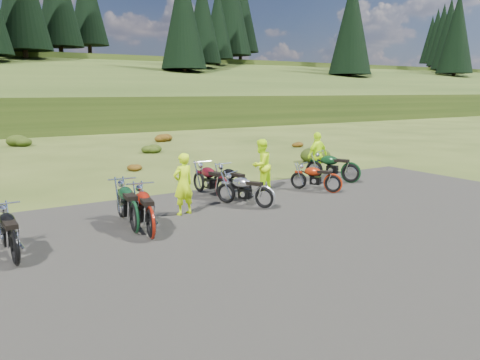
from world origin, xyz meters
TOP-DOWN VIEW (x-y plane):
  - ground at (0.00, 0.00)m, footprint 300.00×300.00m
  - gravel_pad at (0.00, -2.00)m, footprint 20.00×12.00m
  - hill_slope at (0.00, 50.00)m, footprint 300.00×45.97m
  - conifer_26 at (21.00, 49.00)m, footprint 6.16×6.16m
  - conifer_27 at (27.00, 55.00)m, footprint 5.72×5.72m
  - conifer_28 at (33.00, 61.00)m, footprint 5.28×5.28m
  - conifer_29 at (39.00, 67.00)m, footprint 7.92×7.92m
  - conifer_30 at (45.00, 73.00)m, footprint 7.48×7.48m
  - conifer_31 at (51.00, 48.00)m, footprint 7.04×7.04m
  - conifer_32 at (57.00, 54.00)m, footprint 6.60×6.60m
  - conifer_33 at (63.00, 60.00)m, footprint 6.16×6.16m
  - conifer_34 at (69.00, 66.00)m, footprint 5.72×5.72m
  - conifer_35 at (75.00, 72.00)m, footprint 5.28×5.28m
  - conifer_36 at (81.00, 78.00)m, footprint 7.92×7.92m
  - conifer_37 at (87.00, 53.00)m, footprint 7.48×7.48m
  - conifer_38 at (93.00, 59.00)m, footprint 7.04×7.04m
  - conifer_39 at (99.00, 65.00)m, footprint 6.60×6.60m
  - conifer_40 at (105.00, 71.00)m, footprint 6.16×6.16m
  - conifer_41 at (111.00, 77.00)m, footprint 5.72×5.72m
  - shrub_3 at (-3.30, 21.90)m, footprint 1.56×1.56m
  - shrub_4 at (-0.40, 9.20)m, footprint 0.77×0.77m
  - shrub_5 at (2.50, 14.50)m, footprint 1.03×1.03m
  - shrub_6 at (5.40, 19.80)m, footprint 1.30×1.30m
  - shrub_7 at (8.30, 7.10)m, footprint 1.56×1.56m
  - shrub_8 at (11.20, 12.40)m, footprint 0.77×0.77m
  - motorcycle_0 at (-6.24, -0.59)m, footprint 0.76×2.08m
  - motorcycle_1 at (-3.32, -0.40)m, footprint 1.10×2.29m
  - motorcycle_2 at (-3.49, 0.24)m, footprint 0.98×2.33m
  - motorcycle_3 at (0.56, 0.52)m, footprint 1.52×2.06m
  - motorcycle_4 at (0.07, 2.16)m, footprint 0.84×2.20m
  - motorcycle_5 at (0.71, 1.86)m, footprint 0.90×2.10m
  - motorcycle_6 at (3.80, 1.10)m, footprint 1.45×1.96m
  - motorcycle_7 at (5.61, 2.07)m, footprint 1.63×2.32m
  - person_middle at (-1.71, 1.23)m, footprint 0.70×0.52m
  - person_right_a at (1.93, 2.71)m, footprint 1.07×0.96m
  - person_right_b at (5.15, 3.45)m, footprint 1.14×0.62m

SIDE VIEW (x-z plane):
  - ground at x=0.00m, z-range 0.00..0.00m
  - gravel_pad at x=0.00m, z-range -0.02..0.02m
  - hill_slope at x=0.00m, z-range -4.69..4.69m
  - motorcycle_0 at x=-6.24m, z-range -0.54..0.54m
  - motorcycle_1 at x=-3.32m, z-range -0.58..0.58m
  - motorcycle_2 at x=-3.49m, z-range -0.59..0.59m
  - motorcycle_3 at x=0.56m, z-range -0.52..0.52m
  - motorcycle_4 at x=0.07m, z-range -0.57..0.57m
  - motorcycle_5 at x=0.71m, z-range -0.53..0.53m
  - motorcycle_6 at x=3.80m, z-range -0.49..0.49m
  - motorcycle_7 at x=5.61m, z-range -0.58..0.58m
  - shrub_4 at x=-0.40m, z-range 0.00..0.45m
  - shrub_8 at x=11.20m, z-range 0.00..0.45m
  - shrub_5 at x=2.50m, z-range 0.00..0.61m
  - shrub_6 at x=5.40m, z-range 0.00..0.77m
  - shrub_3 at x=-3.30m, z-range 0.00..0.92m
  - shrub_7 at x=8.30m, z-range 0.00..0.92m
  - person_middle at x=-1.71m, z-range 0.00..1.74m
  - person_right_a at x=1.93m, z-range 0.00..1.80m
  - person_right_b at x=5.15m, z-range 0.00..1.84m
  - conifer_26 at x=21.00m, z-range 5.37..21.37m
  - conifer_27 at x=27.00m, z-range 6.56..21.56m
  - conifer_31 at x=51.00m, z-range 5.18..23.18m
  - conifer_28 at x=33.00m, z-range 7.76..21.76m
  - conifer_32 at x=57.00m, z-range 6.37..23.37m
  - conifer_33 at x=63.00m, z-range 7.56..23.56m
  - conifer_37 at x=87.00m, z-range 6.17..25.17m
  - conifer_34 at x=69.00m, z-range 8.76..23.76m
  - conifer_38 at x=93.00m, z-range 7.37..25.37m
  - conifer_35 at x=75.00m, z-range 9.95..23.95m
  - conifer_39 at x=99.00m, z-range 8.56..25.56m
  - conifer_41 at x=111.00m, z-range 10.15..25.15m
  - conifer_40 at x=105.00m, z-range 9.76..25.76m
  - conifer_29 at x=39.00m, z-range 8.97..28.97m
  - conifer_30 at x=45.00m, z-range 10.16..29.16m
  - conifer_36 at x=81.00m, z-range 10.16..30.16m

